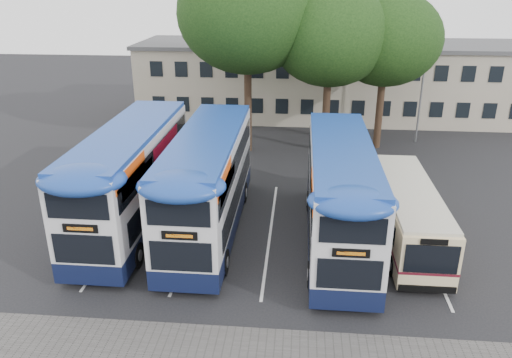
{
  "coord_description": "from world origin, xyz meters",
  "views": [
    {
      "loc": [
        -2.53,
        -15.98,
        11.31
      ],
      "look_at": [
        -4.43,
        5.0,
        2.72
      ],
      "focal_mm": 35.0,
      "sensor_mm": 36.0,
      "label": 1
    }
  ],
  "objects": [
    {
      "name": "bus_single",
      "position": [
        2.45,
        4.87,
        1.51
      ],
      "size": [
        2.28,
        8.95,
        2.67
      ],
      "color": "beige",
      "rests_on": "ground"
    },
    {
      "name": "tree_right",
      "position": [
        2.95,
        18.49,
        7.46
      ],
      "size": [
        7.28,
        7.28,
        10.58
      ],
      "color": "black",
      "rests_on": "ground"
    },
    {
      "name": "bus_dd_right",
      "position": [
        -0.66,
        4.4,
        2.56
      ],
      "size": [
        2.7,
        11.14,
        4.64
      ],
      "color": "#0E1534",
      "rests_on": "ground"
    },
    {
      "name": "lamp_post",
      "position": [
        6.0,
        19.97,
        5.08
      ],
      "size": [
        0.25,
        1.05,
        9.06
      ],
      "color": "gray",
      "rests_on": "ground"
    },
    {
      "name": "ground",
      "position": [
        0.0,
        0.0,
        0.0
      ],
      "size": [
        120.0,
        120.0,
        0.0
      ],
      "primitive_type": "plane",
      "color": "black",
      "rests_on": "ground"
    },
    {
      "name": "bay_lines",
      "position": [
        -3.75,
        5.0,
        0.01
      ],
      "size": [
        14.12,
        11.0,
        0.01
      ],
      "color": "silver",
      "rests_on": "ground"
    },
    {
      "name": "bus_dd_mid",
      "position": [
        -6.65,
        5.1,
        2.63
      ],
      "size": [
        2.77,
        11.44,
        4.77
      ],
      "color": "#0E1534",
      "rests_on": "ground"
    },
    {
      "name": "bus_dd_left",
      "position": [
        -10.36,
        5.32,
        2.66
      ],
      "size": [
        2.81,
        11.58,
        4.83
      ],
      "color": "#0E1534",
      "rests_on": "ground"
    },
    {
      "name": "depot_building",
      "position": [
        0.0,
        26.99,
        3.15
      ],
      "size": [
        32.4,
        8.4,
        6.2
      ],
      "color": "#A69E86",
      "rests_on": "ground"
    },
    {
      "name": "tree_left",
      "position": [
        -6.07,
        16.95,
        9.12
      ],
      "size": [
        8.93,
        8.93,
        12.93
      ],
      "color": "black",
      "rests_on": "ground"
    },
    {
      "name": "tree_mid",
      "position": [
        -0.79,
        17.27,
        7.8
      ],
      "size": [
        7.69,
        7.69,
        11.09
      ],
      "color": "black",
      "rests_on": "ground"
    }
  ]
}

